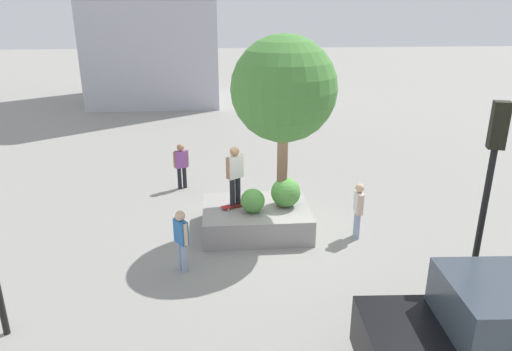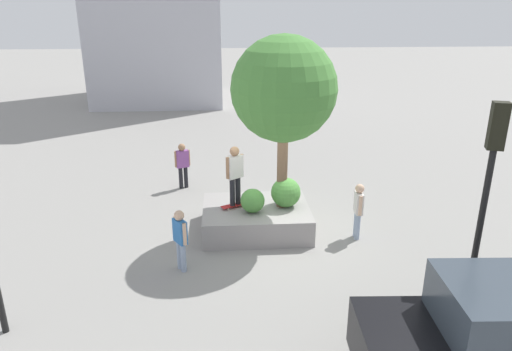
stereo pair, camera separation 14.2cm
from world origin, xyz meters
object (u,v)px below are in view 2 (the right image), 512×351
skateboarder (235,172)px  plaza_tree (284,90)px  pedestrian_crossing (180,236)px  planter_ledge (256,218)px  skateboard (235,205)px  traffic_light_median (489,174)px  sedan_parked (508,342)px  bystander_watching (358,207)px  passerby_with_bag (183,163)px

skateboarder → plaza_tree: bearing=179.5°
pedestrian_crossing → planter_ledge: bearing=-134.0°
plaza_tree → skateboard: 3.33m
traffic_light_median → pedestrian_crossing: bearing=-18.3°
sedan_parked → bystander_watching: bearing=-82.1°
skateboarder → sedan_parked: size_ratio=0.37×
skateboarder → passerby_with_bag: (1.66, -3.34, -0.81)m
passerby_with_bag → skateboarder: bearing=116.4°
planter_ledge → sedan_parked: size_ratio=0.65×
sedan_parked → bystander_watching: 5.49m
skateboarder → sedan_parked: bearing=122.8°
traffic_light_median → bystander_watching: size_ratio=2.79×
skateboard → passerby_with_bag: 3.73m
skateboard → skateboarder: bearing=180.0°
traffic_light_median → skateboarder: bearing=-40.6°
skateboard → bystander_watching: size_ratio=0.53×
skateboarder → bystander_watching: (-3.17, 0.67, -0.83)m
skateboarder → passerby_with_bag: size_ratio=1.05×
skateboard → sedan_parked: (-3.93, 6.10, 0.27)m
plaza_tree → sedan_parked: bearing=113.8°
passerby_with_bag → planter_ledge: bearing=123.3°
sedan_parked → pedestrian_crossing: 6.68m
skateboard → passerby_with_bag: passerby_with_bag is taller
sedan_parked → planter_ledge: bearing=-60.9°
sedan_parked → passerby_with_bag: size_ratio=2.86×
skateboard → skateboarder: skateboarder is taller
skateboarder → traffic_light_median: traffic_light_median is taller
plaza_tree → passerby_with_bag: (2.91, -3.36, -2.95)m
bystander_watching → pedestrian_crossing: (4.49, 1.29, -0.01)m
plaza_tree → sedan_parked: 7.23m
skateboard → sedan_parked: bearing=122.8°
bystander_watching → passerby_with_bag: passerby_with_bag is taller
sedan_parked → traffic_light_median: bearing=-105.5°
traffic_light_median → passerby_with_bag: (6.20, -7.24, -2.01)m
planter_ledge → bystander_watching: (-2.62, 0.64, 0.53)m
skateboarder → bystander_watching: size_ratio=1.07×
plaza_tree → bystander_watching: size_ratio=2.96×
traffic_light_median → bystander_watching: bearing=-67.0°
skateboard → traffic_light_median: 6.36m
planter_ledge → sedan_parked: sedan_parked is taller
bystander_watching → skateboarder: bearing=-11.9°
skateboarder → passerby_with_bag: bearing=-63.6°
planter_ledge → skateboarder: skateboarder is taller
plaza_tree → passerby_with_bag: plaza_tree is taller
planter_ledge → traffic_light_median: size_ratio=0.67×
skateboard → bystander_watching: 3.25m
sedan_parked → passerby_with_bag: sedan_parked is taller
planter_ledge → bystander_watching: size_ratio=1.88×
skateboard → bystander_watching: bearing=168.1°
planter_ledge → pedestrian_crossing: size_ratio=1.90×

